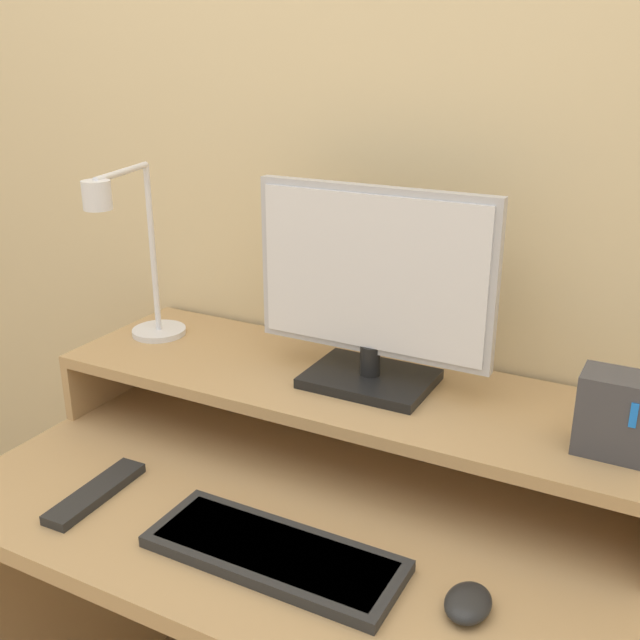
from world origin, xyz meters
name	(u,v)px	position (x,y,z in m)	size (l,w,h in m)	color
wall_back	(399,136)	(0.00, 0.71, 1.25)	(6.00, 0.05, 2.50)	beige
desk	(303,594)	(0.00, 0.34, 0.49)	(1.09, 0.67, 0.70)	tan
monitor_shelf	(348,391)	(0.00, 0.51, 0.82)	(1.09, 0.33, 0.14)	tan
monitor	(372,290)	(0.04, 0.52, 1.01)	(0.43, 0.16, 0.35)	black
desk_lamp	(135,264)	(-0.43, 0.46, 1.01)	(0.12, 0.26, 0.36)	silver
router_dock	(614,414)	(0.45, 0.47, 0.90)	(0.10, 0.08, 0.12)	#3D3D42
keyboard	(274,553)	(0.05, 0.17, 0.71)	(0.38, 0.14, 0.02)	#282828
mouse	(468,603)	(0.33, 0.20, 0.72)	(0.06, 0.08, 0.03)	black
remote_control	(96,493)	(-0.30, 0.17, 0.71)	(0.06, 0.20, 0.02)	black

